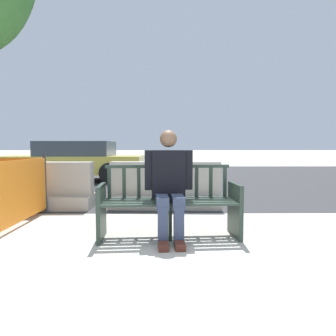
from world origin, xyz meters
TOP-DOWN VIEW (x-y plane):
  - ground_plane at (0.00, 0.00)m, footprint 200.00×200.00m
  - street_asphalt at (0.00, 8.70)m, footprint 120.00×12.00m
  - street_bench at (0.04, 1.40)m, footprint 1.72×0.63m
  - seated_person at (0.04, 1.34)m, footprint 0.59×0.74m
  - jersey_barrier_centre at (0.00, 3.23)m, footprint 2.03×0.76m
  - jersey_barrier_left at (-2.33, 3.16)m, footprint 2.01×0.70m
  - car_taxi_near at (-3.04, 7.62)m, footprint 4.72×2.01m

SIDE VIEW (x-z plane):
  - ground_plane at x=0.00m, z-range 0.00..0.00m
  - street_asphalt at x=0.00m, z-range 0.00..0.01m
  - jersey_barrier_centre at x=0.00m, z-range -0.08..0.76m
  - jersey_barrier_left at x=-2.33m, z-range -0.08..0.76m
  - street_bench at x=0.04m, z-range -0.04..0.84m
  - car_taxi_near at x=-3.04m, z-range 0.01..1.30m
  - seated_person at x=0.04m, z-range 0.03..1.35m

